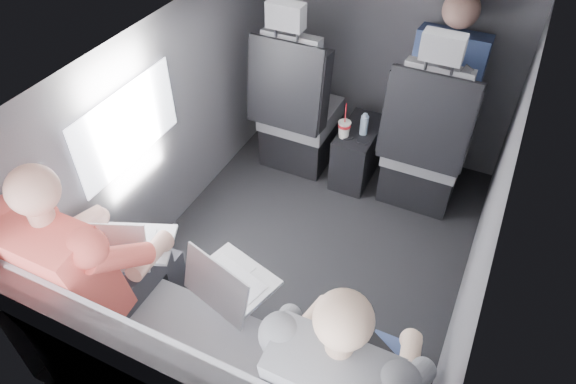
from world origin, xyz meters
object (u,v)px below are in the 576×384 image
at_px(laptop_silver, 229,281).
at_px(passenger_front_right, 445,81).
at_px(passenger_rear_left, 92,267).
at_px(passenger_rear_right, 343,378).
at_px(soda_cup, 344,129).
at_px(front_seat_right, 425,150).
at_px(laptop_white, 127,245).
at_px(rear_bench, 207,381).
at_px(laptop_black, 345,346).
at_px(center_console, 358,152).
at_px(front_seat_left, 297,116).
at_px(water_bottle, 364,125).

xyz_separation_m(laptop_silver, passenger_front_right, (0.48, 1.86, 0.13)).
relative_size(passenger_rear_left, passenger_rear_right, 1.04).
relative_size(soda_cup, laptop_silver, 0.63).
distance_m(front_seat_right, laptop_white, 1.93).
height_order(rear_bench, laptop_black, rear_bench).
relative_size(center_console, laptop_silver, 1.19).
relative_size(center_console, passenger_rear_right, 0.39).
relative_size(front_seat_left, rear_bench, 0.79).
bearing_deg(laptop_white, soda_cup, 72.06).
relative_size(front_seat_left, laptop_black, 2.99).
distance_m(soda_cup, passenger_rear_right, 1.84).
relative_size(rear_bench, soda_cup, 6.25).
bearing_deg(center_console, passenger_rear_left, -108.32).
xyz_separation_m(front_seat_left, passenger_front_right, (0.90, 0.26, 0.36)).
distance_m(center_console, passenger_front_right, 0.75).
height_order(water_bottle, passenger_front_right, passenger_front_right).
bearing_deg(center_console, passenger_front_right, 26.10).
xyz_separation_m(front_seat_right, laptop_white, (-1.02, -1.63, 0.23)).
xyz_separation_m(front_seat_right, laptop_silver, (-0.49, -1.60, 0.23)).
bearing_deg(water_bottle, front_seat_right, 0.08).
relative_size(rear_bench, laptop_white, 3.64).
relative_size(front_seat_right, laptop_black, 2.99).
bearing_deg(laptop_silver, soda_cup, 91.25).
relative_size(laptop_black, passenger_front_right, 0.47).
distance_m(laptop_black, passenger_rear_right, 0.14).
xyz_separation_m(front_seat_left, center_console, (0.45, 0.04, -0.20)).
xyz_separation_m(front_seat_left, soda_cup, (0.38, -0.09, 0.06)).
bearing_deg(front_seat_left, center_console, 5.07).
bearing_deg(laptop_black, laptop_silver, 172.28).
relative_size(laptop_silver, passenger_front_right, 0.45).
bearing_deg(soda_cup, laptop_white, -107.94).
bearing_deg(laptop_black, passenger_front_right, 92.45).
height_order(front_seat_right, laptop_silver, front_seat_right).
xyz_separation_m(soda_cup, passenger_front_right, (0.52, 0.35, 0.30)).
xyz_separation_m(front_seat_right, passenger_rear_left, (-1.06, -1.81, 0.25)).
distance_m(laptop_silver, passenger_rear_right, 0.64).
bearing_deg(passenger_rear_right, front_seat_left, 119.49).
bearing_deg(passenger_rear_left, laptop_black, 6.51).
relative_size(front_seat_right, passenger_rear_right, 1.02).
bearing_deg(laptop_black, front_seat_left, 120.24).
xyz_separation_m(center_console, water_bottle, (0.03, -0.04, 0.27)).
relative_size(front_seat_right, center_console, 2.64).
xyz_separation_m(center_console, soda_cup, (-0.07, -0.13, 0.26)).
xyz_separation_m(front_seat_left, rear_bench, (0.45, -1.90, -0.09)).
bearing_deg(soda_cup, front_seat_right, 10.08).
distance_m(front_seat_left, passenger_front_right, 1.00).
height_order(rear_bench, passenger_front_right, passenger_front_right).
xyz_separation_m(laptop_black, passenger_front_right, (-0.08, 1.94, 0.13)).
xyz_separation_m(front_seat_left, laptop_white, (-0.12, -1.63, 0.23)).
relative_size(rear_bench, water_bottle, 10.36).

